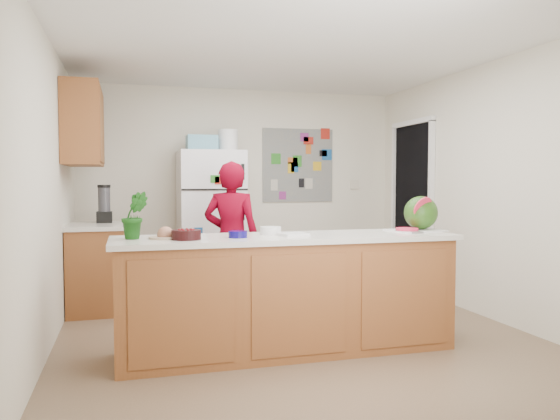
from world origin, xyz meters
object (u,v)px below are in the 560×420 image
object	(u,v)px
refrigerator	(211,223)
cherry_bowl	(186,235)
watermelon	(421,213)
person	(232,239)

from	to	relation	value
refrigerator	cherry_bowl	bearing A→B (deg)	-102.37
watermelon	cherry_bowl	xyz separation A→B (m)	(-2.00, -0.18, -0.12)
refrigerator	cherry_bowl	size ratio (longest dim) A/B	8.03
cherry_bowl	watermelon	bearing A→B (deg)	5.03
refrigerator	person	distance (m)	1.16
refrigerator	watermelon	world-z (taller)	refrigerator
person	cherry_bowl	bearing A→B (deg)	91.13
refrigerator	person	bearing A→B (deg)	-88.24
watermelon	refrigerator	bearing A→B (deg)	122.41
person	watermelon	bearing A→B (deg)	165.96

